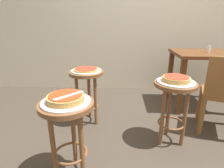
{
  "coord_description": "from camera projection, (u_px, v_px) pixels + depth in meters",
  "views": [
    {
      "loc": [
        -0.46,
        -1.49,
        1.16
      ],
      "look_at": [
        -0.55,
        0.21,
        0.57
      ],
      "focal_mm": 29.29,
      "sensor_mm": 36.0,
      "label": 1
    }
  ],
  "objects": [
    {
      "name": "wooden_chair",
      "position": [
        224.0,
        93.0,
        1.84
      ],
      "size": [
        0.51,
        0.51,
        0.85
      ],
      "color": "brown",
      "rests_on": "ground_plane"
    },
    {
      "name": "condiment_shaker",
      "position": [
        209.0,
        49.0,
        2.34
      ],
      "size": [
        0.04,
        0.04,
        0.08
      ],
      "primitive_type": "cylinder",
      "color": "white",
      "rests_on": "dining_table"
    },
    {
      "name": "pizza_leftside",
      "position": [
        86.0,
        69.0,
        2.01
      ],
      "size": [
        0.27,
        0.27,
        0.02
      ],
      "color": "tan",
      "rests_on": "serving_plate_leftside"
    },
    {
      "name": "stool_middle",
      "position": [
        174.0,
        99.0,
        1.71
      ],
      "size": [
        0.38,
        0.38,
        0.63
      ],
      "color": "brown",
      "rests_on": "ground_plane"
    },
    {
      "name": "pizza_server_knife",
      "position": [
        69.0,
        96.0,
        1.21
      ],
      "size": [
        0.17,
        0.17,
        0.01
      ],
      "primitive_type": "cube",
      "rotation": [
        0.0,
        0.0,
        0.8
      ],
      "color": "silver",
      "rests_on": "pizza_foreground"
    },
    {
      "name": "stool_foreground",
      "position": [
        68.0,
        123.0,
        1.3
      ],
      "size": [
        0.38,
        0.38,
        0.63
      ],
      "color": "brown",
      "rests_on": "ground_plane"
    },
    {
      "name": "pizza_foreground",
      "position": [
        66.0,
        98.0,
        1.24
      ],
      "size": [
        0.25,
        0.25,
        0.05
      ],
      "color": "tan",
      "rests_on": "serving_plate_foreground"
    },
    {
      "name": "ground_plane",
      "position": [
        167.0,
        147.0,
        1.77
      ],
      "size": [
        6.0,
        6.0,
        0.0
      ],
      "primitive_type": "plane",
      "color": "#42382D"
    },
    {
      "name": "dining_table",
      "position": [
        204.0,
        63.0,
        2.44
      ],
      "size": [
        0.81,
        0.65,
        0.77
      ],
      "color": "#5B3319",
      "rests_on": "ground_plane"
    },
    {
      "name": "serving_plate_leftside",
      "position": [
        86.0,
        71.0,
        2.02
      ],
      "size": [
        0.33,
        0.33,
        0.01
      ],
      "primitive_type": "cylinder",
      "color": "silver",
      "rests_on": "stool_leftside"
    },
    {
      "name": "pizza_middle",
      "position": [
        176.0,
        79.0,
        1.64
      ],
      "size": [
        0.24,
        0.24,
        0.05
      ],
      "color": "tan",
      "rests_on": "serving_plate_middle"
    },
    {
      "name": "stool_leftside",
      "position": [
        87.0,
        85.0,
        2.07
      ],
      "size": [
        0.38,
        0.38,
        0.63
      ],
      "color": "brown",
      "rests_on": "ground_plane"
    },
    {
      "name": "serving_plate_middle",
      "position": [
        176.0,
        82.0,
        1.65
      ],
      "size": [
        0.34,
        0.34,
        0.01
      ],
      "primitive_type": "cylinder",
      "color": "silver",
      "rests_on": "stool_middle"
    },
    {
      "name": "serving_plate_foreground",
      "position": [
        66.0,
        102.0,
        1.25
      ],
      "size": [
        0.34,
        0.34,
        0.01
      ],
      "primitive_type": "cylinder",
      "color": "silver",
      "rests_on": "stool_foreground"
    }
  ]
}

